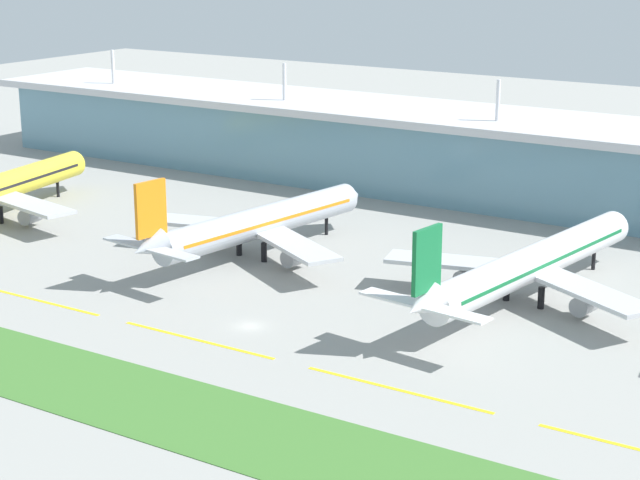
% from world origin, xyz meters
% --- Properties ---
extents(ground_plane, '(600.00, 600.00, 0.00)m').
position_xyz_m(ground_plane, '(0.00, 0.00, 0.00)').
color(ground_plane, gray).
extents(terminal_building, '(288.00, 34.00, 28.07)m').
position_xyz_m(terminal_building, '(-0.00, 96.84, 9.73)').
color(terminal_building, '#6693A8').
rests_on(terminal_building, ground).
extents(airliner_near_middle, '(48.38, 60.44, 18.90)m').
position_xyz_m(airliner_near_middle, '(-21.08, 31.08, 6.44)').
color(airliner_near_middle, '#ADB2BC').
rests_on(airliner_near_middle, ground).
extents(airliner_far_middle, '(48.42, 69.02, 18.90)m').
position_xyz_m(airliner_far_middle, '(31.74, 34.04, 6.45)').
color(airliner_far_middle, silver).
rests_on(airliner_far_middle, ground).
extents(taxiway_stripe_mid_west, '(28.00, 0.70, 0.04)m').
position_xyz_m(taxiway_stripe_mid_west, '(-37.00, -9.02, 0.02)').
color(taxiway_stripe_mid_west, yellow).
rests_on(taxiway_stripe_mid_west, ground).
extents(taxiway_stripe_centre, '(28.00, 0.70, 0.04)m').
position_xyz_m(taxiway_stripe_centre, '(-3.00, -9.02, 0.02)').
color(taxiway_stripe_centre, yellow).
rests_on(taxiway_stripe_centre, ground).
extents(taxiway_stripe_mid_east, '(28.00, 0.70, 0.04)m').
position_xyz_m(taxiway_stripe_mid_east, '(31.00, -9.02, 0.02)').
color(taxiway_stripe_mid_east, yellow).
rests_on(taxiway_stripe_mid_east, ground).
extents(grass_verge, '(300.00, 18.00, 0.10)m').
position_xyz_m(grass_verge, '(0.00, -30.23, 0.05)').
color(grass_verge, '#3D702D').
rests_on(grass_verge, ground).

